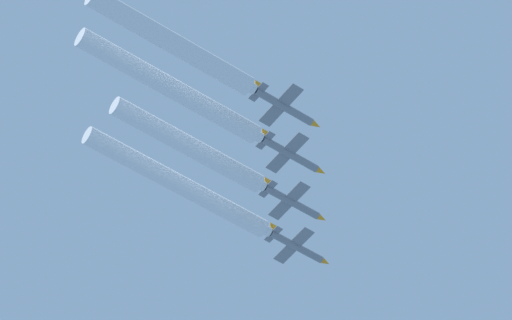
% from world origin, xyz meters
% --- Properties ---
extents(jet_lead, '(9.11, 13.26, 3.19)m').
position_xyz_m(jet_lead, '(-13.09, 11.22, 204.56)').
color(jet_lead, slate).
extents(jet_second_echelon, '(9.11, 13.26, 3.19)m').
position_xyz_m(jet_second_echelon, '(-4.33, 3.69, 203.20)').
color(jet_second_echelon, slate).
extents(jet_third_echelon, '(9.11, 13.26, 3.19)m').
position_xyz_m(jet_third_echelon, '(4.62, -3.35, 202.06)').
color(jet_third_echelon, slate).
extents(jet_fourth_echelon, '(9.11, 13.26, 3.19)m').
position_xyz_m(jet_fourth_echelon, '(12.64, -10.52, 200.94)').
color(jet_fourth_echelon, slate).
extents(smoke_trail_lead, '(3.18, 36.80, 3.18)m').
position_xyz_m(smoke_trail_lead, '(-13.09, -13.22, 204.53)').
color(smoke_trail_lead, white).
extents(smoke_trail_second_echelon, '(3.18, 29.45, 3.18)m').
position_xyz_m(smoke_trail_second_echelon, '(-4.33, -17.08, 203.17)').
color(smoke_trail_second_echelon, white).
extents(smoke_trail_third_echelon, '(3.18, 34.28, 3.18)m').
position_xyz_m(smoke_trail_third_echelon, '(4.62, -26.53, 202.03)').
color(smoke_trail_third_echelon, white).
extents(smoke_trail_fourth_echelon, '(3.18, 30.17, 3.18)m').
position_xyz_m(smoke_trail_fourth_echelon, '(12.64, -31.65, 200.90)').
color(smoke_trail_fourth_echelon, white).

